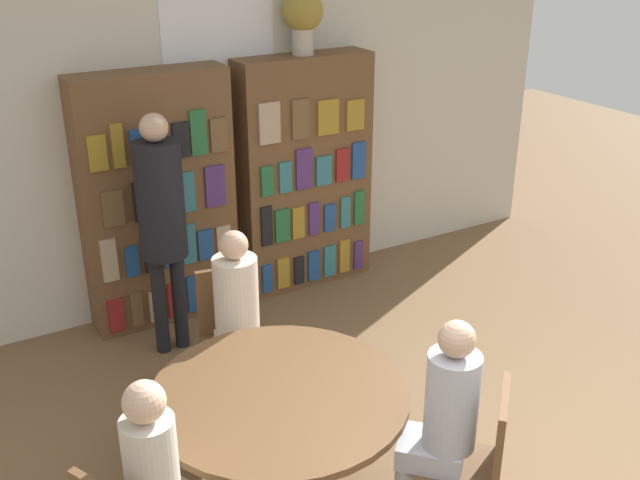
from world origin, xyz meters
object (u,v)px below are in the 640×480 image
librarian_standing (161,210)px  chair_far_side (476,460)px  chair_left_side (233,331)px  seated_reader_right (441,419)px  bookshelf_right (304,174)px  bookshelf_left (158,201)px  flower_vase (303,15)px  seated_reader_left (239,315)px  reading_table (279,408)px

librarian_standing → chair_far_side: bearing=-75.5°
chair_left_side → librarian_standing: size_ratio=0.51×
chair_left_side → seated_reader_right: size_ratio=0.72×
bookshelf_right → bookshelf_left: bearing=-180.0°
flower_vase → seated_reader_left: (-1.28, -1.48, -1.52)m
bookshelf_left → flower_vase: 1.78m
bookshelf_right → seated_reader_left: 1.97m
seated_reader_right → librarian_standing: (-0.53, 2.38, 0.38)m
bookshelf_left → reading_table: (-0.18, -2.29, -0.36)m
bookshelf_left → bookshelf_right: 1.25m
bookshelf_left → seated_reader_right: bookshelf_left is taller
chair_far_side → seated_reader_right: (-0.13, 0.13, 0.20)m
flower_vase → librarian_standing: 1.87m
reading_table → seated_reader_left: seated_reader_left is taller
reading_table → chair_far_side: chair_far_side is taller
bookshelf_left → seated_reader_left: 1.50m
bookshelf_left → chair_far_side: size_ratio=2.15×
chair_left_side → bookshelf_right: bearing=-123.4°
bookshelf_right → reading_table: 2.72m
flower_vase → chair_left_side: size_ratio=0.54×
flower_vase → librarian_standing: flower_vase is taller
reading_table → seated_reader_right: size_ratio=1.07×
flower_vase → seated_reader_right: flower_vase is taller
chair_far_side → seated_reader_right: 0.27m
bookshelf_left → reading_table: 2.32m
chair_far_side → librarian_standing: bearing=61.1°
chair_left_side → chair_far_side: 1.79m
bookshelf_left → chair_left_side: (0.00, -1.30, -0.46)m
chair_left_side → seated_reader_right: (0.38, -1.59, 0.20)m
bookshelf_right → reading_table: size_ratio=1.45×
seated_reader_left → seated_reader_right: size_ratio=1.00×
bookshelf_right → reading_table: (-1.43, -2.29, -0.36)m
chair_far_side → librarian_standing: (-0.65, 2.51, 0.58)m
flower_vase → reading_table: 3.15m
bookshelf_right → seated_reader_left: size_ratio=1.55×
seated_reader_left → librarian_standing: (-0.11, 0.97, 0.38)m
bookshelf_left → seated_reader_right: bearing=-82.4°
bookshelf_left → bookshelf_right: bearing=0.0°
seated_reader_right → librarian_standing: size_ratio=0.71×
bookshelf_left → seated_reader_left: size_ratio=1.55×
bookshelf_left → seated_reader_right: size_ratio=1.55×
bookshelf_right → seated_reader_right: (-0.87, -2.88, -0.26)m
bookshelf_left → seated_reader_left: bookshelf_left is taller
flower_vase → chair_left_side: (-1.25, -1.30, -1.72)m
chair_far_side → seated_reader_left: bearing=65.9°
seated_reader_left → librarian_standing: 1.05m
bookshelf_left → chair_left_side: bearing=-89.9°
chair_left_side → librarian_standing: 1.00m
chair_left_side → chair_far_side: size_ratio=1.00×
bookshelf_right → librarian_standing: (-1.39, -0.50, 0.12)m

